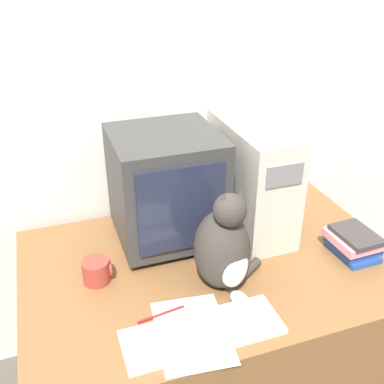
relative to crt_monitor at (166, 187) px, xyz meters
The scene contains 10 objects.
wall_back 0.45m from the crt_monitor, 69.73° to the left, with size 7.00×0.05×2.50m.
desk 0.63m from the crt_monitor, 62.66° to the right, with size 1.36×0.89×0.71m.
crt_monitor is the anchor object (origin of this frame).
computer_tower 0.34m from the crt_monitor, ahead, with size 0.20×0.48×0.44m.
keyboard 0.58m from the crt_monitor, 95.30° to the right, with size 0.48×0.16×0.02m.
cat 0.36m from the crt_monitor, 74.80° to the right, with size 0.28×0.27×0.37m.
book_stack 0.73m from the crt_monitor, 28.65° to the right, with size 0.16×0.19×0.10m.
pen 0.49m from the crt_monitor, 109.22° to the right, with size 0.16×0.03×0.01m.
paper_sheet 0.56m from the crt_monitor, 98.46° to the right, with size 0.24×0.32×0.00m.
mug 0.40m from the crt_monitor, 149.37° to the right, with size 0.10×0.09×0.08m.
Camera 1 is at (-0.51, -0.78, 1.72)m, focal length 42.00 mm.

